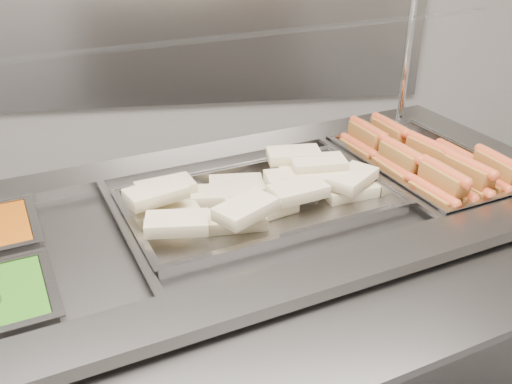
{
  "coord_description": "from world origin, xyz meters",
  "views": [
    {
      "loc": [
        -0.05,
        -1.06,
        1.78
      ],
      "look_at": [
        0.15,
        0.4,
        1.01
      ],
      "focal_mm": 40.0,
      "sensor_mm": 36.0,
      "label": 1
    }
  ],
  "objects": [
    {
      "name": "pan_hotdogs",
      "position": [
        0.76,
        0.59,
        0.94
      ],
      "size": [
        0.54,
        0.69,
        0.11
      ],
      "color": "gray",
      "rests_on": "steam_counter"
    },
    {
      "name": "tray_rail",
      "position": [
        0.27,
        -0.16,
        0.94
      ],
      "size": [
        1.97,
        0.97,
        0.06
      ],
      "color": "slate",
      "rests_on": "steam_counter"
    },
    {
      "name": "pan_wraps",
      "position": [
        0.16,
        0.4,
        0.96
      ],
      "size": [
        0.85,
        0.65,
        0.08
      ],
      "color": "gray",
      "rests_on": "steam_counter"
    },
    {
      "name": "tortilla_wraps",
      "position": [
        0.14,
        0.41,
        1.01
      ],
      "size": [
        0.77,
        0.46,
        0.11
      ],
      "color": "#CBB288",
      "rests_on": "pan_wraps"
    },
    {
      "name": "steam_counter",
      "position": [
        0.1,
        0.38,
        0.49
      ],
      "size": [
        2.25,
        1.51,
        0.99
      ],
      "color": "gray",
      "rests_on": "ground"
    },
    {
      "name": "sneeze_guard",
      "position": [
        0.03,
        0.61,
        1.39
      ],
      "size": [
        1.83,
        0.86,
        0.49
      ],
      "color": "silver",
      "rests_on": "steam_counter"
    },
    {
      "name": "back_panel",
      "position": [
        0.0,
        2.45,
        1.2
      ],
      "size": [
        3.0,
        0.04,
        1.2
      ],
      "primitive_type": "cube",
      "color": "#A29D97",
      "rests_on": "ground"
    },
    {
      "name": "hotdogs_in_buns",
      "position": [
        0.75,
        0.57,
        1.0
      ],
      "size": [
        0.49,
        0.61,
        0.13
      ],
      "color": "brown",
      "rests_on": "pan_hotdogs"
    }
  ]
}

